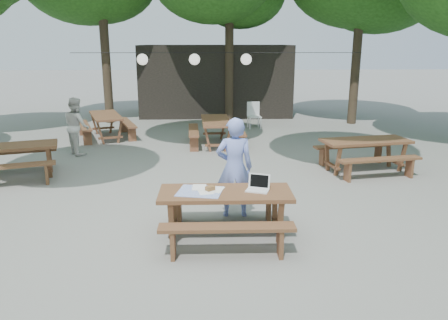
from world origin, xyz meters
The scene contains 13 objects.
ground centered at (0.00, 0.00, 0.00)m, with size 80.00×80.00×0.00m, color slate.
pavilion centered at (0.50, 10.50, 1.40)m, with size 6.00×3.00×2.80m, color black.
main_picnic_table centered at (0.51, -1.61, 0.39)m, with size 2.00×1.58×0.75m.
picnic_table_nw centered at (-4.12, 1.53, 0.39)m, with size 2.30×2.09×0.75m.
picnic_table_ne centered at (3.86, 1.88, 0.39)m, with size 2.15×1.89×0.75m.
picnic_table_far_w centered at (-2.97, 5.66, 0.39)m, with size 2.14×2.33×0.75m.
picnic_table_far_e centered at (0.44, 4.64, 0.39)m, with size 1.67×2.04×0.75m.
woman centered at (0.69, -0.72, 0.86)m, with size 0.63×0.41×1.72m, color #7C90E2.
second_person centered at (-3.28, 3.72, 0.76)m, with size 0.74×0.58×1.52m, color silver.
plastic_chair centered at (1.80, 7.20, 0.26)m, with size 0.49×0.49×0.90m.
laptop centered at (1.01, -1.56, 0.81)m, with size 0.40×0.35×0.24m.
tabletop_clutter centered at (0.16, -1.60, 0.76)m, with size 0.76×0.66×0.08m.
paper_lanterns centered at (-0.19, 6.00, 2.40)m, with size 9.00×0.34×0.38m.
Camera 1 is at (0.30, -7.83, 2.93)m, focal length 35.00 mm.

